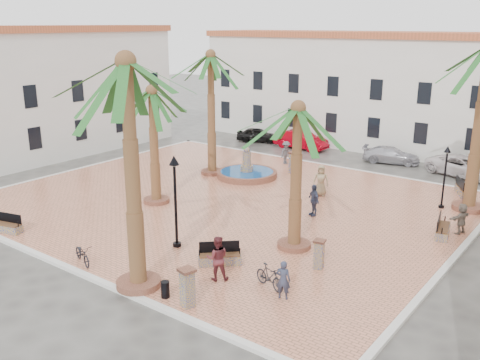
{
  "coord_description": "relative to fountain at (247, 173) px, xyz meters",
  "views": [
    {
      "loc": [
        18.5,
        -23.29,
        10.19
      ],
      "look_at": [
        1.0,
        0.0,
        1.6
      ],
      "focal_mm": 40.0,
      "sensor_mm": 36.0,
      "label": 1
    }
  ],
  "objects": [
    {
      "name": "lamppost_e",
      "position": [
        12.52,
        1.52,
        2.13
      ],
      "size": [
        0.39,
        0.39,
        3.57
      ],
      "color": "black",
      "rests_on": "plaza"
    },
    {
      "name": "ground",
      "position": [
        2.05,
        -4.83,
        -0.44
      ],
      "size": [
        120.0,
        120.0,
        0.0
      ],
      "primitive_type": "plane",
      "color": "#56544F",
      "rests_on": "ground"
    },
    {
      "name": "bench_s",
      "position": [
        -3.76,
        -15.21,
        -0.03
      ],
      "size": [
        1.81,
        0.94,
        0.92
      ],
      "rotation": [
        0.0,
        0.0,
        0.25
      ],
      "color": "#756556",
      "rests_on": "plaza"
    },
    {
      "name": "bicycle_b",
      "position": [
        10.07,
        -12.24,
        0.2
      ],
      "size": [
        1.68,
        0.9,
        0.97
      ],
      "primitive_type": "imported",
      "rotation": [
        0.0,
        0.0,
        1.28
      ],
      "color": "black",
      "rests_on": "plaza"
    },
    {
      "name": "bollard_n",
      "position": [
        2.03,
        2.62,
        0.5
      ],
      "size": [
        0.57,
        0.57,
        1.52
      ],
      "rotation": [
        0.0,
        0.0,
        -0.05
      ],
      "color": "#756556",
      "rests_on": "plaza"
    },
    {
      "name": "kerb_s",
      "position": [
        2.05,
        -15.83,
        -0.36
      ],
      "size": [
        26.3,
        0.3,
        0.16
      ],
      "primitive_type": "cube",
      "color": "silver",
      "rests_on": "ground"
    },
    {
      "name": "bench_ne",
      "position": [
        12.82,
        4.7,
        -0.0
      ],
      "size": [
        1.44,
        1.96,
        1.01
      ],
      "rotation": [
        0.0,
        0.0,
        2.07
      ],
      "color": "#756556",
      "rests_on": "plaza"
    },
    {
      "name": "pedestrian_fountain_b",
      "position": [
        7.34,
        -3.93,
        0.59
      ],
      "size": [
        1.09,
        0.91,
        1.75
      ],
      "primitive_type": "imported",
      "rotation": [
        0.0,
        0.0,
        -0.57
      ],
      "color": "#3A4260",
      "rests_on": "plaza"
    },
    {
      "name": "bollard_se",
      "position": [
        8.45,
        -15.23,
        0.5
      ],
      "size": [
        0.65,
        0.65,
        1.51
      ],
      "rotation": [
        0.0,
        0.0,
        -0.24
      ],
      "color": "#756556",
      "rests_on": "plaza"
    },
    {
      "name": "plaza",
      "position": [
        2.05,
        -4.83,
        -0.36
      ],
      "size": [
        26.0,
        22.0,
        0.15
      ],
      "primitive_type": "cube",
      "color": "#DB8461",
      "rests_on": "ground"
    },
    {
      "name": "kerb_n",
      "position": [
        2.05,
        6.17,
        -0.36
      ],
      "size": [
        26.3,
        0.3,
        0.16
      ],
      "primitive_type": "cube",
      "color": "silver",
      "rests_on": "ground"
    },
    {
      "name": "pedestrian_east",
      "position": [
        14.45,
        -1.82,
        0.49
      ],
      "size": [
        0.91,
        1.51,
        1.56
      ],
      "primitive_type": "imported",
      "rotation": [
        0.0,
        0.0,
        -1.91
      ],
      "color": "#726356",
      "rests_on": "plaza"
    },
    {
      "name": "litter_bin",
      "position": [
        7.31,
        -15.23,
        0.04
      ],
      "size": [
        0.33,
        0.33,
        0.65
      ],
      "primitive_type": "cylinder",
      "color": "black",
      "rests_on": "plaza"
    },
    {
      "name": "cyclist_b",
      "position": [
        7.96,
        -12.89,
        0.65
      ],
      "size": [
        1.15,
        1.12,
        1.87
      ],
      "primitive_type": "imported",
      "rotation": [
        0.0,
        0.0,
        3.82
      ],
      "color": "#5C2228",
      "rests_on": "plaza"
    },
    {
      "name": "pedestrian_fountain_a",
      "position": [
        5.95,
        -0.58,
        0.65
      ],
      "size": [
        1.08,
        0.92,
        1.88
      ],
      "primitive_type": "imported",
      "rotation": [
        0.0,
        0.0,
        0.41
      ],
      "color": "#957E5A",
      "rests_on": "plaza"
    },
    {
      "name": "bicycle_a",
      "position": [
        2.33,
        -15.23,
        0.16
      ],
      "size": [
        1.78,
        1.11,
        0.88
      ],
      "primitive_type": "imported",
      "rotation": [
        0.0,
        0.0,
        1.24
      ],
      "color": "black",
      "rests_on": "plaza"
    },
    {
      "name": "pedestrian_north",
      "position": [
        0.22,
        4.6,
        0.56
      ],
      "size": [
        0.74,
        1.15,
        1.69
      ],
      "primitive_type": "imported",
      "rotation": [
        0.0,
        0.0,
        1.47
      ],
      "color": "#49494E",
      "rests_on": "plaza"
    },
    {
      "name": "lamppost_s",
      "position": [
        4.32,
        -11.43,
        2.67
      ],
      "size": [
        0.47,
        0.47,
        4.37
      ],
      "color": "black",
      "rests_on": "plaza"
    },
    {
      "name": "bench_se",
      "position": [
        7.13,
        -11.72,
        -0.01
      ],
      "size": [
        1.74,
        1.67,
        0.98
      ],
      "rotation": [
        0.0,
        0.0,
        0.74
      ],
      "color": "#756556",
      "rests_on": "plaza"
    },
    {
      "name": "building_west",
      "position": [
        -16.95,
        -4.83,
        4.58
      ],
      "size": [
        6.4,
        24.4,
        10.0
      ],
      "rotation": [
        0.0,
        0.0,
        1.57
      ],
      "color": "white",
      "rests_on": "ground"
    },
    {
      "name": "bollard_e",
      "position": [
        10.76,
        -9.53,
        0.39
      ],
      "size": [
        0.55,
        0.55,
        1.3
      ],
      "rotation": [
        0.0,
        0.0,
        0.21
      ],
      "color": "#756556",
      "rests_on": "plaza"
    },
    {
      "name": "car_white",
      "position": [
        11.52,
        9.52,
        0.26
      ],
      "size": [
        5.46,
        3.64,
        1.39
      ],
      "primitive_type": "imported",
      "rotation": [
        0.0,
        0.0,
        1.28
      ],
      "color": "white",
      "rests_on": "ground"
    },
    {
      "name": "kerb_e",
      "position": [
        15.05,
        -4.83,
        -0.36
      ],
      "size": [
        0.3,
        22.3,
        0.16
      ],
      "primitive_type": "cube",
      "color": "silver",
      "rests_on": "ground"
    },
    {
      "name": "car_red",
      "position": [
        -1.76,
        10.1,
        0.33
      ],
      "size": [
        4.69,
        1.74,
        1.53
      ],
      "primitive_type": "imported",
      "rotation": [
        0.0,
        0.0,
        1.55
      ],
      "color": "#99000F",
      "rests_on": "ground"
    },
    {
      "name": "cyclist_a",
      "position": [
        10.94,
        -12.62,
        0.49
      ],
      "size": [
        0.65,
        0.52,
        1.54
      ],
      "primitive_type": "imported",
      "rotation": [
        0.0,
        0.0,
        3.45
      ],
      "color": "#2D3348",
      "rests_on": "plaza"
    },
    {
      "name": "palm_nw",
      "position": [
        -2.41,
        -0.77,
        6.89
      ],
      "size": [
        5.12,
        5.12,
        8.4
      ],
      "color": "brown",
      "rests_on": "plaza"
    },
    {
      "name": "car_black",
      "position": [
        -6.22,
        10.12,
        0.19
      ],
      "size": [
        3.97,
        2.88,
        1.26
      ],
      "primitive_type": "imported",
      "rotation": [
        0.0,
        0.0,
        2.0
      ],
      "color": "black",
      "rests_on": "ground"
    },
    {
      "name": "bench_e",
      "position": [
        13.84,
        -2.67,
        -0.01
      ],
      "size": [
        0.97,
        1.96,
        0.99
      ],
      "rotation": [
        0.0,
        0.0,
        1.79
      ],
      "color": "#756556",
      "rests_on": "plaza"
    },
    {
      "name": "palm_e",
      "position": [
        8.75,
        -8.23,
        5.41
      ],
      "size": [
        5.07,
        5.07,
        6.86
      ],
      "color": "brown",
      "rests_on": "plaza"
    },
    {
      "name": "fountain",
      "position": [
        0.0,
        0.0,
        0.0
      ],
      "size": [
        4.07,
        4.07,
        2.1
      ],
      "color": "brown",
      "rests_on": "plaza"
    },
    {
      "name": "palm_sw",
      "position": [
        -1.06,
        -7.45,
        5.39
      ],
      "size": [
        4.9,
        4.9,
        6.8
      ],
      "color": "brown",
      "rests_on": "plaza"
    },
    {
      "name": "kerb_w",
      "position": [
        -10.95,
        -4.83,
        -0.36
      ],
      "size": [
        0.3,
        22.3,
        0.16
      ],
      "primitive_type": "cube",
      "color": "silver",
      "rests_on": "ground"
    },
    {
      "name": "palm_s",
      "position": [
        5.83,
        -15.23,
        7.49
      ],
      "size": [
        5.73,
        5.73,
        9.14
      ],
      "color": "brown",
      "rests_on": "plaza"
    },
    {
      "name": "building_north",
      "position": [
        2.05,
        15.17,
        4.33
      ],
      "size": [
        30.4,
        7.4,
        9.5
      ],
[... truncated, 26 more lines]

